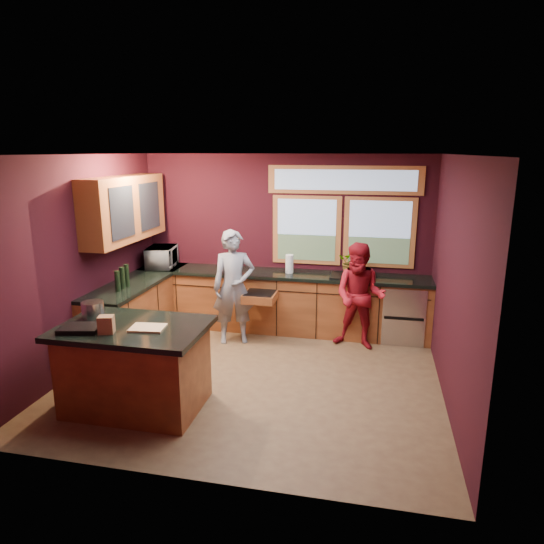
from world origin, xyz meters
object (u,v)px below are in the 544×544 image
(island, at_px, (135,366))
(person_red, at_px, (360,296))
(stock_pot, at_px, (93,310))
(person_grey, at_px, (234,287))
(cutting_board, at_px, (148,328))

(island, xyz_separation_m, person_red, (2.29, 2.21, 0.28))
(island, height_order, stock_pot, stock_pot)
(person_red, bearing_deg, person_grey, -162.52)
(island, xyz_separation_m, stock_pot, (-0.55, 0.15, 0.56))
(person_grey, distance_m, person_red, 1.80)
(island, xyz_separation_m, person_grey, (0.51, 2.04, 0.35))
(person_red, bearing_deg, stock_pot, -132.12)
(island, relative_size, person_grey, 0.93)
(person_red, bearing_deg, island, -124.11)
(person_red, xyz_separation_m, cutting_board, (-2.09, -2.26, 0.20))
(island, distance_m, stock_pot, 0.80)
(person_grey, xyz_separation_m, stock_pot, (-1.06, -1.89, 0.20))
(island, relative_size, stock_pot, 6.46)
(island, distance_m, cutting_board, 0.52)
(person_grey, distance_m, cutting_board, 2.11)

